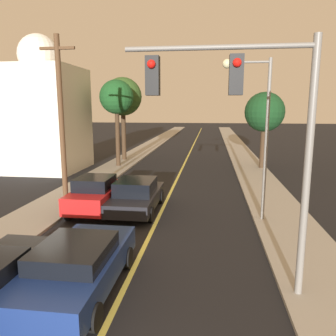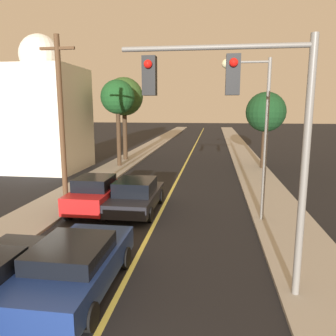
# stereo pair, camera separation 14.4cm
# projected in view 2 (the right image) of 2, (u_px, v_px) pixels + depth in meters

# --- Properties ---
(road_surface) EXTENTS (8.03, 80.00, 0.01)m
(road_surface) POSITION_uv_depth(u_px,v_px,m) (194.00, 147.00, 39.26)
(road_surface) COLOR black
(road_surface) RESTS_ON ground
(sidewalk_left) EXTENTS (2.50, 80.00, 0.12)m
(sidewalk_left) POSITION_uv_depth(u_px,v_px,m) (151.00, 146.00, 39.96)
(sidewalk_left) COLOR #9E998E
(sidewalk_left) RESTS_ON ground
(sidewalk_right) EXTENTS (2.50, 80.00, 0.12)m
(sidewalk_right) POSITION_uv_depth(u_px,v_px,m) (239.00, 148.00, 38.53)
(sidewalk_right) COLOR #9E998E
(sidewalk_right) RESTS_ON ground
(car_near_lane_front) EXTENTS (2.06, 4.53, 1.38)m
(car_near_lane_front) POSITION_uv_depth(u_px,v_px,m) (74.00, 265.00, 8.31)
(car_near_lane_front) COLOR navy
(car_near_lane_front) RESTS_ON ground
(car_near_lane_second) EXTENTS (1.99, 4.50, 1.51)m
(car_near_lane_second) POSITION_uv_depth(u_px,v_px,m) (136.00, 195.00, 14.86)
(car_near_lane_second) COLOR black
(car_near_lane_second) RESTS_ON ground
(car_outer_lane_second) EXTENTS (1.84, 3.88, 1.67)m
(car_outer_lane_second) POSITION_uv_depth(u_px,v_px,m) (96.00, 194.00, 14.72)
(car_outer_lane_second) COLOR red
(car_outer_lane_second) RESTS_ON ground
(traffic_signal_mast) EXTENTS (4.38, 0.42, 6.15)m
(traffic_signal_mast) POSITION_uv_depth(u_px,v_px,m) (246.00, 115.00, 7.55)
(traffic_signal_mast) COLOR slate
(traffic_signal_mast) RESTS_ON ground
(streetlamp_right) EXTENTS (1.89, 0.36, 6.44)m
(streetlamp_right) POSITION_uv_depth(u_px,v_px,m) (255.00, 117.00, 12.91)
(streetlamp_right) COLOR slate
(streetlamp_right) RESTS_ON ground
(utility_pole_left) EXTENTS (1.60, 0.24, 7.72)m
(utility_pole_left) POSITION_uv_depth(u_px,v_px,m) (61.00, 120.00, 14.93)
(utility_pole_left) COLOR #513823
(utility_pole_left) RESTS_ON ground
(tree_left_near) EXTENTS (2.63, 2.63, 6.69)m
(tree_left_near) POSITION_uv_depth(u_px,v_px,m) (118.00, 98.00, 25.28)
(tree_left_near) COLOR #3D2B1C
(tree_left_near) RESTS_ON ground
(tree_left_far) EXTENTS (3.28, 3.28, 7.15)m
(tree_left_far) POSITION_uv_depth(u_px,v_px,m) (124.00, 97.00, 28.38)
(tree_left_far) COLOR #3D2B1C
(tree_left_far) RESTS_ON ground
(tree_right_near) EXTENTS (2.96, 2.96, 5.73)m
(tree_right_near) POSITION_uv_depth(u_px,v_px,m) (266.00, 113.00, 24.44)
(tree_right_near) COLOR #3D2B1C
(tree_right_near) RESTS_ON ground
(domed_building_left) EXTENTS (5.56, 5.56, 9.88)m
(domed_building_left) POSITION_uv_depth(u_px,v_px,m) (44.00, 113.00, 24.41)
(domed_building_left) COLOR silver
(domed_building_left) RESTS_ON ground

